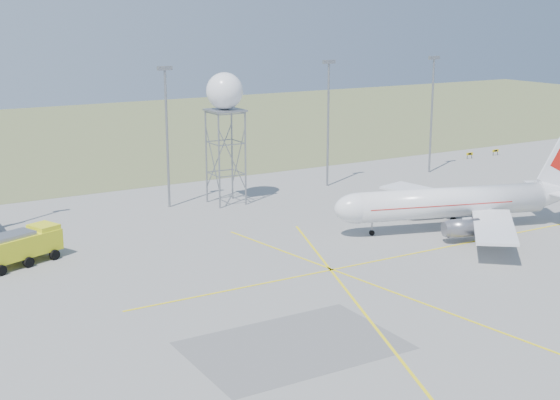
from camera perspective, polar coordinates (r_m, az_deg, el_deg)
grass_strip at (r=187.63m, az=-14.07°, el=4.65°), size 400.00×120.00×0.03m
mast_b at (r=113.45m, az=-8.29°, el=5.42°), size 2.20×0.50×20.50m
mast_c at (r=126.69m, az=3.55°, el=6.39°), size 2.20×0.50×20.50m
mast_d at (r=140.17m, az=11.06°, el=6.86°), size 2.20×0.50×20.50m
taxi_sign_near at (r=156.68m, az=13.70°, el=3.28°), size 1.60×0.17×1.20m
taxi_sign_far at (r=161.60m, az=15.49°, el=3.48°), size 1.60×0.17×1.20m
airliner_main at (r=104.41m, az=12.64°, el=-0.20°), size 34.22×32.42×11.84m
radar_tower at (r=114.86m, az=-4.02°, el=5.05°), size 5.38×5.38×19.47m
fire_truck at (r=93.21m, az=-18.44°, el=-3.35°), size 10.39×6.79×3.95m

